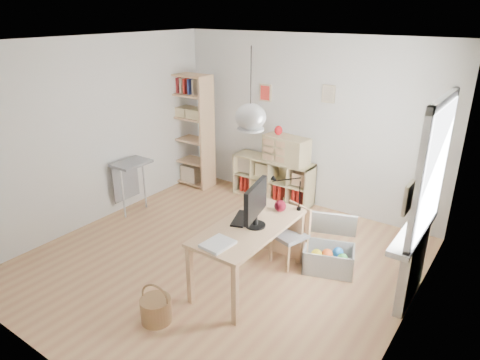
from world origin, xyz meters
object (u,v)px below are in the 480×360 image
Objects in this scene: cube_shelf at (273,182)px; tall_bookshelf at (190,126)px; drawer_chest at (286,149)px; monitor at (256,203)px; chair at (292,231)px; storage_chest at (330,252)px; desk at (250,232)px.

tall_bookshelf reaches higher than cube_shelf.
drawer_chest is (0.25, -0.04, 0.63)m from cube_shelf.
monitor is at bearing -63.85° from cube_shelf.
monitor is at bearing -36.03° from tall_bookshelf.
chair is 0.90× the size of storage_chest.
chair is 1.03× the size of drawer_chest.
chair is 1.86m from drawer_chest.
monitor is at bearing 20.99° from desk.
desk is 2.58× the size of monitor.
desk reaches higher than storage_chest.
storage_chest is at bearing -39.94° from cube_shelf.
tall_bookshelf is at bearing 131.10° from monitor.
monitor reaches higher than storage_chest.
tall_bookshelf is 3.54m from storage_chest.
cube_shelf is 0.68m from drawer_chest.
desk is 0.74m from chair.
storage_chest is at bearing -36.53° from drawer_chest.
storage_chest is at bearing -19.11° from tall_bookshelf.
tall_bookshelf reaches higher than chair.
tall_bookshelf is 3.13m from chair.
desk is 1.15m from storage_chest.
cube_shelf is 1.89× the size of drawer_chest.
storage_chest is at bearing 35.75° from chair.
storage_chest is 1.30m from monitor.
monitor is (2.65, -1.93, -0.05)m from tall_bookshelf.
drawer_chest is at bearing 98.09° from monitor.
desk is 2.48m from cube_shelf.
chair is (0.20, 0.67, -0.22)m from desk.
tall_bookshelf is 3.44× the size of monitor.
tall_bookshelf is (-2.59, 1.95, 0.43)m from desk.
tall_bookshelf is at bearing 141.31° from storage_chest.
desk is at bearing -171.88° from monitor.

